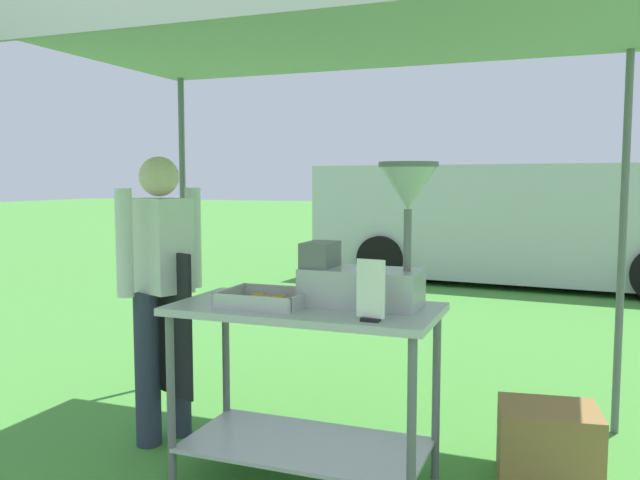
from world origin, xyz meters
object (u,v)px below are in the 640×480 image
Objects in this scene: supply_crate at (548,445)px; van_silver at (521,222)px; donut_cart at (305,358)px; donut_tray at (266,301)px; donut_fryer at (373,253)px; vendor at (162,283)px; menu_sign at (371,295)px; stall_canopy at (312,32)px.

supply_crate is 0.09× the size of van_silver.
donut_tray is at bearing -161.80° from donut_cart.
donut_tray is at bearing -164.22° from donut_fryer.
donut_tray reaches higher than donut_cart.
van_silver is (1.49, 6.77, -0.02)m from vendor.
donut_tray is 0.60m from menu_sign.
donut_fryer is at bearing -3.38° from stall_canopy.
supply_crate is at bearing 16.03° from stall_canopy.
donut_fryer is at bearing 15.78° from donut_tray.
donut_fryer is at bearing 14.34° from donut_cart.
donut_fryer is 1.32× the size of supply_crate.
donut_tray is at bearing -18.87° from vendor.
menu_sign reaches higher than donut_cart.
van_silver reaches higher than donut_cart.
supply_crate is at bearing 20.25° from donut_tray.
donut_tray is 1.52× the size of menu_sign.
stall_canopy reaches higher than supply_crate.
donut_tray is at bearing 163.74° from menu_sign.
donut_fryer is 0.42× the size of vendor.
menu_sign is (0.39, -0.23, 0.37)m from donut_cart.
donut_fryer is 2.57× the size of menu_sign.
vendor is at bearing 174.40° from donut_fryer.
menu_sign is 1.26m from supply_crate.
stall_canopy is at bearing 140.41° from menu_sign.
van_silver reaches higher than supply_crate.
donut_fryer reaches higher than supply_crate.
supply_crate is (1.29, 0.48, -0.71)m from donut_tray.
stall_canopy reaches higher than donut_fryer.
donut_cart is at bearing -94.42° from van_silver.
stall_canopy is 1.09m from donut_fryer.
donut_tray is 0.07× the size of van_silver.
donut_fryer is at bearing 104.94° from menu_sign.
stall_canopy is at bearing -94.48° from van_silver.
supply_crate is at bearing 5.93° from vendor.
menu_sign reaches higher than donut_tray.
supply_crate is at bearing 22.88° from donut_fryer.
stall_canopy reaches higher than donut_tray.
vendor is at bearing 167.92° from donut_cart.
vendor is (-1.26, 0.12, -0.23)m from donut_fryer.
donut_tray is (-0.18, -0.16, -1.28)m from stall_canopy.
supply_crate is (1.11, 0.42, -0.43)m from donut_cart.
vendor is (-0.95, 0.11, -1.28)m from stall_canopy.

